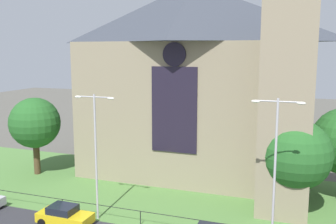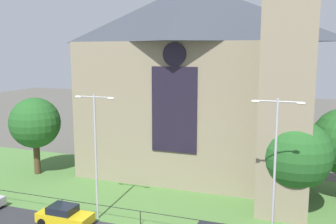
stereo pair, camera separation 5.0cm
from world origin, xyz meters
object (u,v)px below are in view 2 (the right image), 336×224
(church_building, at_px, (198,78))
(tree_right_near, at_px, (296,155))
(parked_car_yellow, at_px, (65,215))
(streetlamp_near, at_px, (96,143))
(tree_left_far, at_px, (35,123))
(streetlamp_far, at_px, (275,157))

(church_building, distance_m, tree_right_near, 13.75)
(tree_right_near, bearing_deg, parked_car_yellow, -154.98)
(streetlamp_near, bearing_deg, tree_left_far, 146.79)
(church_building, xyz_separation_m, parked_car_yellow, (-6.22, -15.33, -9.53))
(tree_right_near, relative_size, streetlamp_near, 0.79)
(church_building, bearing_deg, streetlamp_far, -56.58)
(streetlamp_far, bearing_deg, streetlamp_near, -180.00)
(streetlamp_far, bearing_deg, church_building, 123.42)
(parked_car_yellow, bearing_deg, church_building, 68.41)
(tree_left_far, bearing_deg, streetlamp_near, -33.21)
(church_building, bearing_deg, tree_left_far, -160.36)
(parked_car_yellow, bearing_deg, tree_left_far, 136.83)
(tree_right_near, height_order, streetlamp_near, streetlamp_near)
(church_building, height_order, streetlamp_far, church_building)
(church_building, relative_size, streetlamp_far, 2.56)
(tree_left_far, xyz_separation_m, streetlamp_near, (11.81, -7.73, 0.59))
(church_building, height_order, tree_right_near, church_building)
(church_building, relative_size, tree_left_far, 3.15)
(tree_right_near, bearing_deg, streetlamp_near, -158.18)
(streetlamp_near, bearing_deg, streetlamp_far, 0.00)
(tree_left_far, relative_size, tree_right_near, 1.05)
(tree_left_far, xyz_separation_m, streetlamp_far, (25.14, -7.73, 0.72))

